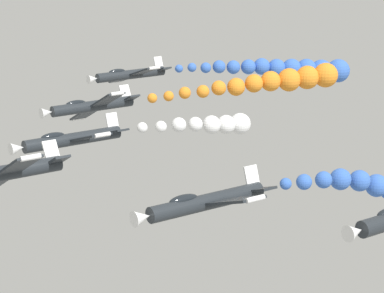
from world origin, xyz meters
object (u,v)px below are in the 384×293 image
(airplane_left_inner, at_px, (205,202))
(airplane_high_slot, at_px, (130,74))
(airplane_right_inner, at_px, (71,139))
(airplane_right_outer, at_px, (91,106))

(airplane_left_inner, height_order, airplane_high_slot, airplane_high_slot)
(airplane_right_inner, relative_size, airplane_high_slot, 1.00)
(airplane_right_outer, bearing_deg, airplane_right_inner, 143.02)
(airplane_left_inner, bearing_deg, airplane_right_outer, -15.33)
(airplane_right_outer, bearing_deg, airplane_high_slot, -47.03)
(airplane_left_inner, relative_size, airplane_right_inner, 1.00)
(airplane_right_inner, bearing_deg, airplane_high_slot, -42.36)
(airplane_right_inner, xyz_separation_m, airplane_high_slot, (20.18, -18.40, 0.86))
(airplane_right_outer, xyz_separation_m, airplane_high_slot, (10.00, -10.74, 0.71))
(airplane_right_outer, height_order, airplane_high_slot, airplane_high_slot)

